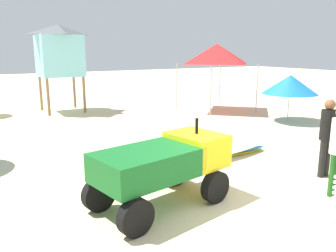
% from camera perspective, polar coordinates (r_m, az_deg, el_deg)
% --- Properties ---
extents(ground, '(80.00, 80.00, 0.00)m').
position_cam_1_polar(ground, '(6.28, 15.50, -14.07)').
color(ground, beige).
extents(utility_cart, '(2.72, 1.68, 1.50)m').
position_cam_1_polar(utility_cart, '(6.17, -0.56, -6.20)').
color(utility_cart, '#146023').
rests_on(utility_cart, ground).
extents(surfboard_pile, '(2.53, 0.75, 0.24)m').
position_cam_1_polar(surfboard_pile, '(9.28, 10.54, -4.29)').
color(surfboard_pile, yellow).
rests_on(surfboard_pile, ground).
extents(lifeguard_far_right, '(0.32, 0.32, 1.74)m').
position_cam_1_polar(lifeguard_far_right, '(8.23, 24.95, -1.03)').
color(lifeguard_far_right, black).
rests_on(lifeguard_far_right, ground).
extents(popup_canopy, '(2.66, 2.66, 3.04)m').
position_cam_1_polar(popup_canopy, '(15.95, 8.11, 11.80)').
color(popup_canopy, '#B2B2B7').
rests_on(popup_canopy, ground).
extents(lifeguard_tower, '(1.98, 1.98, 3.86)m').
position_cam_1_polar(lifeguard_tower, '(16.27, -17.64, 11.89)').
color(lifeguard_tower, olive).
rests_on(lifeguard_tower, ground).
extents(beach_umbrella_far, '(2.12, 2.12, 1.83)m').
position_cam_1_polar(beach_umbrella_far, '(14.20, 19.64, 6.52)').
color(beach_umbrella_far, beige).
rests_on(beach_umbrella_far, ground).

